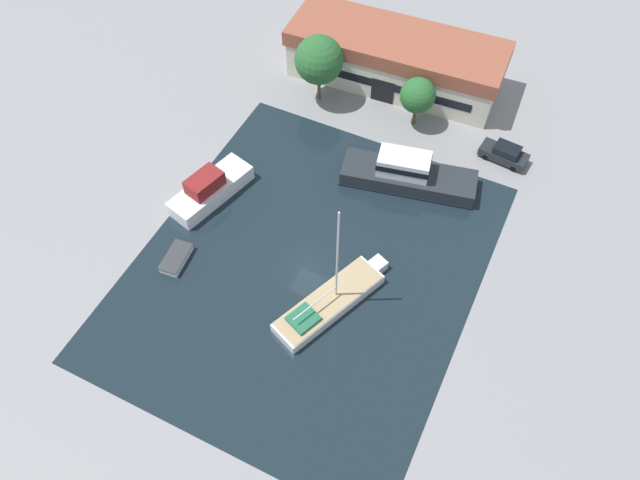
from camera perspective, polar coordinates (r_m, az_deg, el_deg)
name	(u,v)px	position (r m, az deg, el deg)	size (l,w,h in m)	color
ground_plane	(307,268)	(51.80, -1.16, -2.59)	(440.00, 440.00, 0.00)	gray
water_canal	(307,268)	(51.80, -1.17, -2.58)	(26.89, 32.07, 0.01)	black
warehouse_building	(396,59)	(66.67, 6.92, 16.14)	(22.27, 8.78, 5.32)	beige
quay_tree_near_building	(418,96)	(61.28, 8.92, 12.92)	(3.43, 3.43, 5.29)	brown
quay_tree_by_water	(319,60)	(62.60, -0.09, 16.15)	(4.78, 4.78, 7.22)	brown
parked_car	(505,153)	(61.31, 16.52, 7.60)	(4.65, 2.35, 1.74)	#1E2328
sailboat_moored	(330,301)	(49.44, 0.95, -5.62)	(6.24, 10.83, 11.34)	silver
motor_cruiser	(407,174)	(57.13, 7.97, 5.99)	(12.70, 6.04, 3.39)	#23282D
small_dinghy	(176,258)	(53.30, -13.02, -1.64)	(2.02, 3.39, 0.65)	white
cabin_boat	(210,189)	(56.49, -10.05, 4.63)	(4.80, 8.58, 2.91)	white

